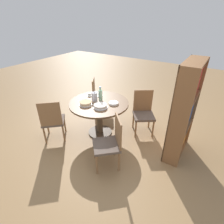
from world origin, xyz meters
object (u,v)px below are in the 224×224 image
Objects in this scene: cup_a at (89,95)px; cup_b at (100,95)px; chair_d at (110,142)px; chair_c at (53,120)px; coffee_pot at (94,97)px; water_bottle at (100,95)px; chair_a at (143,112)px; bookshelf at (182,114)px; chair_b at (99,96)px; cake_second at (86,103)px; cake_main at (100,106)px.

cup_a and cup_b have the same top height.
cup_b is (-0.89, -0.85, 0.29)m from chair_d.
chair_c is 0.93m from coffee_pot.
water_bottle is 0.23m from cup_b.
water_bottle reaches higher than chair_a.
bookshelf is 7.70× the size of coffee_pot.
chair_c is at bearing -171.71° from chair_a.
chair_b is 1.43m from chair_c.
cake_main is at bearing 101.13° from cake_second.
cup_a is 1.00× the size of cup_b.
cake_second is (-0.46, 0.49, 0.30)m from chair_c.
cake_second is at bearing -179.47° from chair_c.
bookshelf is 1.57m from water_bottle.
chair_b and chair_c have the same top height.
chair_c is 1.06m from water_bottle.
cup_b is (-0.48, -0.01, -0.01)m from cake_second.
cup_b is at bearing -179.38° from chair_d.
water_bottle is at bearing 140.55° from coffee_pot.
chair_b is 2.16m from bookshelf.
coffee_pot is 0.31m from cup_a.
coffee_pot is at bearing -39.45° from water_bottle.
chair_b is at bearing -162.13° from cup_a.
cake_main is (0.16, 0.26, -0.07)m from coffee_pot.
chair_c reaches higher than cup_a.
coffee_pot is (0.58, -0.84, 0.37)m from chair_a.
chair_b is 0.69m from cup_a.
chair_c reaches higher than cup_b.
bookshelf reaches higher than coffee_pot.
chair_d is 1.08m from coffee_pot.
cup_a is at bearing -99.02° from water_bottle.
cake_main is at bearing -162.09° from chair_a.
chair_d is 1.30m from bookshelf.
water_bottle is at bearing 40.47° from cup_b.
chair_b is 0.93m from water_bottle.
cup_a is (0.60, 0.19, 0.29)m from chair_b.
cup_a is at bearing -150.43° from cake_second.
chair_b is 4.13× the size of coffee_pot.
coffee_pot is at bearing 12.27° from cup_b.
cake_main is 1.09× the size of cake_second.
cup_a is at bearing -121.10° from cake_main.
coffee_pot is (0.75, 0.45, 0.37)m from chair_b.
water_bottle is (-0.77, 0.61, 0.39)m from chair_c.
coffee_pot is at bearing -179.41° from chair_a.
chair_a is 1.30m from chair_b.
cup_a is at bearing 165.34° from chair_b.
chair_d is 0.54× the size of bookshelf.
bookshelf reaches higher than chair_b.
cup_b is at bearing -173.88° from chair_b.
chair_b is 3.16× the size of water_bottle.
bookshelf reaches higher than chair_d.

